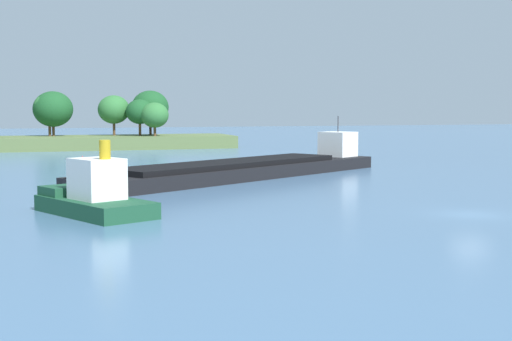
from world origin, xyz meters
TOP-DOWN VIEW (x-y plane):
  - ground_plane at (0.00, 0.00)m, footprint 400.00×400.00m
  - treeline_island at (-23.97, 81.88)m, footprint 60.73×13.02m
  - cargo_barge at (-6.68, 27.64)m, footprint 35.11×25.10m
  - tugboat at (-23.07, 7.39)m, footprint 7.41×9.78m
  - channel_buoy_red at (-21.75, 36.03)m, footprint 0.70×0.70m

SIDE VIEW (x-z plane):
  - ground_plane at x=0.00m, z-range 0.00..0.00m
  - channel_buoy_red at x=-21.75m, z-range -0.14..1.76m
  - cargo_barge at x=-6.68m, z-range -1.99..3.85m
  - tugboat at x=-23.07m, z-range -1.20..3.64m
  - treeline_island at x=-23.97m, z-range -1.69..8.81m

